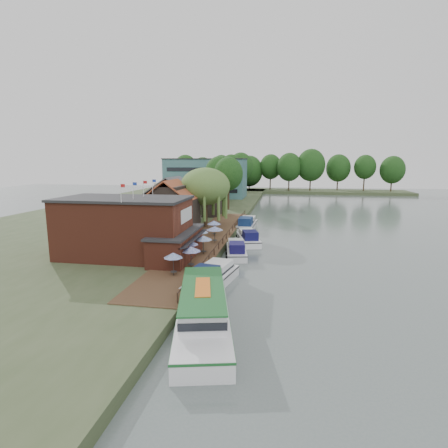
# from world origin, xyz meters

# --- Properties ---
(ground) EXTENTS (260.00, 260.00, 0.00)m
(ground) POSITION_xyz_m (0.00, 0.00, 0.00)
(ground) COLOR #525F5D
(ground) RESTS_ON ground
(land_bank) EXTENTS (50.00, 140.00, 1.00)m
(land_bank) POSITION_xyz_m (-30.00, 35.00, 0.50)
(land_bank) COLOR #384728
(land_bank) RESTS_ON ground
(quay_deck) EXTENTS (6.00, 50.00, 0.10)m
(quay_deck) POSITION_xyz_m (-8.00, 10.00, 1.05)
(quay_deck) COLOR #47301E
(quay_deck) RESTS_ON land_bank
(quay_rail) EXTENTS (0.20, 49.00, 1.00)m
(quay_rail) POSITION_xyz_m (-5.30, 10.50, 1.50)
(quay_rail) COLOR black
(quay_rail) RESTS_ON land_bank
(pub) EXTENTS (20.00, 11.00, 7.30)m
(pub) POSITION_xyz_m (-14.00, -1.00, 4.65)
(pub) COLOR maroon
(pub) RESTS_ON land_bank
(hotel_block) EXTENTS (25.40, 12.40, 12.30)m
(hotel_block) POSITION_xyz_m (-22.00, 70.00, 7.15)
(hotel_block) COLOR #38666B
(hotel_block) RESTS_ON land_bank
(cottage_a) EXTENTS (8.60, 7.60, 8.50)m
(cottage_a) POSITION_xyz_m (-15.00, 14.00, 5.25)
(cottage_a) COLOR black
(cottage_a) RESTS_ON land_bank
(cottage_b) EXTENTS (9.60, 8.60, 8.50)m
(cottage_b) POSITION_xyz_m (-18.00, 24.00, 5.25)
(cottage_b) COLOR beige
(cottage_b) RESTS_ON land_bank
(cottage_c) EXTENTS (7.60, 7.60, 8.50)m
(cottage_c) POSITION_xyz_m (-14.00, 33.00, 5.25)
(cottage_c) COLOR black
(cottage_c) RESTS_ON land_bank
(willow) EXTENTS (8.60, 8.60, 10.43)m
(willow) POSITION_xyz_m (-10.50, 19.00, 6.21)
(willow) COLOR #476B2D
(willow) RESTS_ON land_bank
(umbrella_0) EXTENTS (1.97, 1.97, 2.38)m
(umbrella_0) POSITION_xyz_m (-7.84, -7.23, 2.29)
(umbrella_0) COLOR navy
(umbrella_0) RESTS_ON quay_deck
(umbrella_1) EXTENTS (2.22, 2.22, 2.38)m
(umbrella_1) POSITION_xyz_m (-6.77, -4.44, 2.29)
(umbrella_1) COLOR navy
(umbrella_1) RESTS_ON quay_deck
(umbrella_2) EXTENTS (2.05, 2.05, 2.38)m
(umbrella_2) POSITION_xyz_m (-7.68, -1.56, 2.29)
(umbrella_2) COLOR navy
(umbrella_2) RESTS_ON quay_deck
(umbrella_3) EXTENTS (2.23, 2.23, 2.38)m
(umbrella_3) POSITION_xyz_m (-6.70, 1.18, 2.29)
(umbrella_3) COLOR navy
(umbrella_3) RESTS_ON quay_deck
(umbrella_4) EXTENTS (2.08, 2.08, 2.38)m
(umbrella_4) POSITION_xyz_m (-8.05, 5.40, 2.29)
(umbrella_4) COLOR navy
(umbrella_4) RESTS_ON quay_deck
(umbrella_5) EXTENTS (2.42, 2.42, 2.38)m
(umbrella_5) POSITION_xyz_m (-6.54, 7.48, 2.29)
(umbrella_5) COLOR navy
(umbrella_5) RESTS_ON quay_deck
(umbrella_6) EXTENTS (2.16, 2.16, 2.38)m
(umbrella_6) POSITION_xyz_m (-7.56, 11.98, 2.29)
(umbrella_6) COLOR #1C3E9C
(umbrella_6) RESTS_ON quay_deck
(cruiser_0) EXTENTS (5.17, 10.61, 2.48)m
(cruiser_0) POSITION_xyz_m (-3.97, -6.81, 1.24)
(cruiser_0) COLOR white
(cruiser_0) RESTS_ON ground
(cruiser_1) EXTENTS (4.46, 9.35, 2.14)m
(cruiser_1) POSITION_xyz_m (-3.13, 5.23, 1.07)
(cruiser_1) COLOR silver
(cruiser_1) RESTS_ON ground
(cruiser_2) EXTENTS (5.42, 9.79, 2.24)m
(cruiser_2) POSITION_xyz_m (-2.31, 12.66, 1.12)
(cruiser_2) COLOR white
(cruiser_2) RESTS_ON ground
(cruiser_3) EXTENTS (3.64, 10.37, 2.50)m
(cruiser_3) POSITION_xyz_m (-3.69, 23.72, 1.25)
(cruiser_3) COLOR silver
(cruiser_3) RESTS_ON ground
(tour_boat) EXTENTS (7.09, 14.72, 3.10)m
(tour_boat) POSITION_xyz_m (-2.77, -15.67, 1.55)
(tour_boat) COLOR silver
(tour_boat) RESTS_ON ground
(swan) EXTENTS (0.44, 0.44, 0.44)m
(swan) POSITION_xyz_m (-4.36, -13.80, 0.22)
(swan) COLOR white
(swan) RESTS_ON ground
(bank_tree_0) EXTENTS (6.85, 6.85, 12.45)m
(bank_tree_0) POSITION_xyz_m (-10.19, 42.01, 7.22)
(bank_tree_0) COLOR #143811
(bank_tree_0) RESTS_ON land_bank
(bank_tree_1) EXTENTS (7.89, 7.89, 12.78)m
(bank_tree_1) POSITION_xyz_m (-13.62, 49.39, 7.39)
(bank_tree_1) COLOR #143811
(bank_tree_1) RESTS_ON land_bank
(bank_tree_2) EXTENTS (7.38, 7.38, 12.07)m
(bank_tree_2) POSITION_xyz_m (-15.84, 58.44, 7.03)
(bank_tree_2) COLOR #143811
(bank_tree_2) RESTS_ON land_bank
(bank_tree_3) EXTENTS (7.63, 7.63, 13.65)m
(bank_tree_3) POSITION_xyz_m (-15.19, 78.68, 7.83)
(bank_tree_3) COLOR #143811
(bank_tree_3) RESTS_ON land_bank
(bank_tree_4) EXTENTS (8.70, 8.70, 14.41)m
(bank_tree_4) POSITION_xyz_m (-12.68, 84.21, 8.20)
(bank_tree_4) COLOR #143811
(bank_tree_4) RESTS_ON land_bank
(bank_tree_5) EXTENTS (6.02, 6.02, 11.26)m
(bank_tree_5) POSITION_xyz_m (-15.30, 94.70, 6.63)
(bank_tree_5) COLOR #143811
(bank_tree_5) RESTS_ON land_bank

